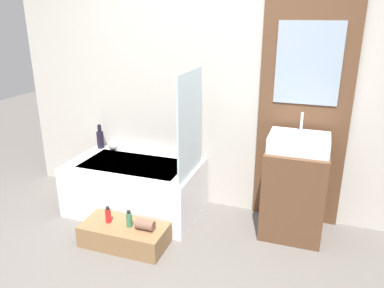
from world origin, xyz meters
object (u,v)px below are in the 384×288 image
at_px(bathtub, 135,187).
at_px(vase_tall_dark, 100,139).
at_px(bottle_soap_secondary, 129,219).
at_px(vase_round_light, 114,145).
at_px(bottle_soap_primary, 108,215).
at_px(wooden_step_bench, 124,235).
at_px(sink, 299,142).

bearing_deg(bathtub, vase_tall_dark, 152.24).
distance_m(vase_tall_dark, bottle_soap_secondary, 1.25).
xyz_separation_m(vase_tall_dark, vase_round_light, (0.17, -0.02, -0.05)).
relative_size(vase_round_light, bottle_soap_secondary, 0.72).
bearing_deg(bottle_soap_primary, bathtub, 94.08).
bearing_deg(vase_tall_dark, bottle_soap_primary, -55.63).
xyz_separation_m(vase_round_light, bottle_soap_secondary, (0.63, -0.86, -0.31)).
distance_m(bathtub, wooden_step_bench, 0.64).
bearing_deg(sink, vase_round_light, 175.12).
relative_size(wooden_step_bench, bottle_soap_secondary, 4.90).
relative_size(bottle_soap_primary, bottle_soap_secondary, 0.99).
distance_m(bathtub, bottle_soap_secondary, 0.63).
distance_m(sink, bottle_soap_primary, 1.77).
distance_m(bathtub, bottle_soap_primary, 0.59).
bearing_deg(bottle_soap_secondary, bottle_soap_primary, 180.00).
xyz_separation_m(vase_round_light, bottle_soap_primary, (0.43, -0.86, -0.31)).
xyz_separation_m(wooden_step_bench, bottle_soap_primary, (-0.15, 0.00, 0.16)).
xyz_separation_m(wooden_step_bench, vase_round_light, (-0.58, 0.86, 0.48)).
height_order(sink, vase_tall_dark, sink).
bearing_deg(wooden_step_bench, bathtub, 108.16).
xyz_separation_m(sink, bottle_soap_secondary, (-1.30, -0.70, -0.62)).
relative_size(wooden_step_bench, sink, 1.48).
bearing_deg(bottle_soap_primary, wooden_step_bench, 0.00).
relative_size(sink, vase_tall_dark, 1.91).
xyz_separation_m(sink, vase_tall_dark, (-2.11, 0.18, -0.26)).
distance_m(wooden_step_bench, sink, 1.72).
bearing_deg(vase_tall_dark, bathtub, -27.76).
bearing_deg(sink, vase_tall_dark, 175.05).
relative_size(bathtub, vase_round_light, 11.72).
height_order(wooden_step_bench, bottle_soap_secondary, bottle_soap_secondary).
xyz_separation_m(sink, vase_round_light, (-1.94, 0.17, -0.31)).
bearing_deg(vase_round_light, wooden_step_bench, -56.12).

